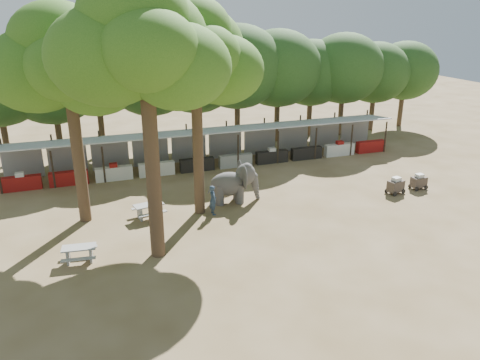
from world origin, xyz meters
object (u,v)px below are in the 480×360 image
object	(u,v)px
handler	(213,200)
yard_tree_back	(191,53)
yard_tree_center	(140,46)
cart_back	(419,182)
yard_tree_left	(64,62)
elephant	(234,183)
picnic_table_far	(149,209)
cart_front	(396,186)
picnic_table_near	(79,252)

from	to	relation	value
handler	yard_tree_back	bearing A→B (deg)	45.76
yard_tree_center	cart_back	size ratio (longest dim) A/B	11.70
yard_tree_center	cart_back	bearing A→B (deg)	9.45
yard_tree_center	handler	size ratio (longest dim) A/B	7.26
yard_tree_left	elephant	size ratio (longest dim) A/B	3.63
yard_tree_left	picnic_table_far	size ratio (longest dim) A/B	6.11
yard_tree_center	handler	xyz separation A→B (m)	(3.75, 3.34, -8.38)
picnic_table_far	cart_back	world-z (taller)	cart_back
cart_front	picnic_table_near	bearing A→B (deg)	174.20
elephant	handler	bearing A→B (deg)	-135.43
elephant	cart_front	distance (m)	9.87
yard_tree_center	elephant	xyz separation A→B (m)	(5.45, 4.69, -8.06)
handler	cart_front	distance (m)	11.35
cart_back	picnic_table_near	bearing A→B (deg)	-175.12
yard_tree_center	cart_back	world-z (taller)	yard_tree_center
elephant	picnic_table_far	distance (m)	5.16
yard_tree_left	cart_front	world-z (taller)	yard_tree_left
yard_tree_back	handler	xyz separation A→B (m)	(0.75, -0.66, -7.71)
yard_tree_left	picnic_table_far	world-z (taller)	yard_tree_left
picnic_table_far	cart_back	bearing A→B (deg)	-16.26
yard_tree_back	picnic_table_near	bearing A→B (deg)	-149.57
yard_tree_left	cart_back	xyz separation A→B (m)	(19.93, -2.18, -7.72)
cart_front	elephant	bearing A→B (deg)	154.98
cart_front	yard_tree_center	bearing A→B (deg)	176.93
yard_tree_left	yard_tree_back	size ratio (longest dim) A/B	0.97
cart_back	yard_tree_center	bearing A→B (deg)	-172.71
yard_tree_center	cart_front	size ratio (longest dim) A/B	10.05
handler	cart_front	xyz separation A→B (m)	(11.32, -0.71, -0.31)
picnic_table_near	cart_back	size ratio (longest dim) A/B	1.55
yard_tree_center	picnic_table_far	world-z (taller)	yard_tree_center
yard_tree_back	handler	bearing A→B (deg)	-41.27
elephant	picnic_table_near	bearing A→B (deg)	-147.30
elephant	picnic_table_near	distance (m)	9.76
elephant	handler	distance (m)	2.19
yard_tree_back	yard_tree_left	bearing A→B (deg)	170.54
picnic_table_near	yard_tree_left	bearing A→B (deg)	93.30
yard_tree_back	elephant	xyz separation A→B (m)	(2.45, 0.69, -7.40)
elephant	cart_back	world-z (taller)	elephant
elephant	cart_front	world-z (taller)	elephant
handler	cart_back	world-z (taller)	handler
yard_tree_left	elephant	distance (m)	11.01
yard_tree_back	cart_front	bearing A→B (deg)	-6.47
yard_tree_center	yard_tree_back	world-z (taller)	yard_tree_center
picnic_table_near	picnic_table_far	distance (m)	5.19
yard_tree_left	picnic_table_near	distance (m)	9.03
yard_tree_left	picnic_table_far	distance (m)	8.46
yard_tree_center	picnic_table_near	size ratio (longest dim) A/B	7.55
picnic_table_far	cart_front	size ratio (longest dim) A/B	1.51
yard_tree_left	picnic_table_far	xyz separation A→B (m)	(3.38, -0.97, -7.69)
yard_tree_back	elephant	bearing A→B (deg)	15.66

